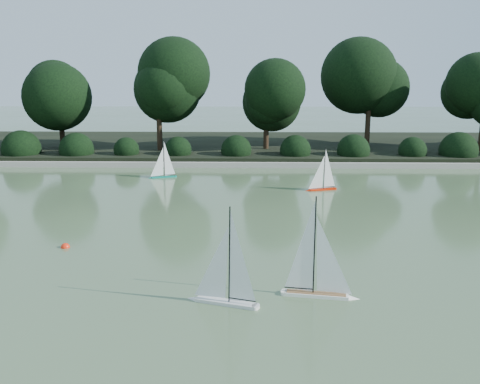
{
  "coord_description": "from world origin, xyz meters",
  "views": [
    {
      "loc": [
        0.45,
        -9.0,
        3.25
      ],
      "look_at": [
        0.21,
        2.13,
        0.7
      ],
      "focal_mm": 40.0,
      "sensor_mm": 36.0,
      "label": 1
    }
  ],
  "objects_px": {
    "sailboat_white_b": "(323,281)",
    "race_buoy": "(65,247)",
    "sailboat_white_a": "(220,287)",
    "sailboat_orange": "(320,183)",
    "sailboat_teal": "(161,171)"
  },
  "relations": [
    {
      "from": "sailboat_white_b",
      "to": "race_buoy",
      "type": "distance_m",
      "value": 5.01
    },
    {
      "from": "sailboat_orange",
      "to": "sailboat_teal",
      "type": "height_order",
      "value": "sailboat_orange"
    },
    {
      "from": "sailboat_orange",
      "to": "race_buoy",
      "type": "relative_size",
      "value": 7.71
    },
    {
      "from": "sailboat_white_a",
      "to": "race_buoy",
      "type": "relative_size",
      "value": 9.06
    },
    {
      "from": "sailboat_white_a",
      "to": "sailboat_teal",
      "type": "xyz_separation_m",
      "value": [
        -2.35,
        9.06,
        -0.04
      ]
    },
    {
      "from": "sailboat_white_a",
      "to": "sailboat_orange",
      "type": "bearing_deg",
      "value": 72.5
    },
    {
      "from": "sailboat_white_b",
      "to": "sailboat_orange",
      "type": "relative_size",
      "value": 1.24
    },
    {
      "from": "race_buoy",
      "to": "sailboat_orange",
      "type": "bearing_deg",
      "value": 42.93
    },
    {
      "from": "sailboat_orange",
      "to": "sailboat_teal",
      "type": "relative_size",
      "value": 1.03
    },
    {
      "from": "sailboat_teal",
      "to": "race_buoy",
      "type": "height_order",
      "value": "sailboat_teal"
    },
    {
      "from": "sailboat_white_b",
      "to": "race_buoy",
      "type": "bearing_deg",
      "value": 154.86
    },
    {
      "from": "sailboat_white_b",
      "to": "sailboat_white_a",
      "type": "bearing_deg",
      "value": -170.13
    },
    {
      "from": "sailboat_white_a",
      "to": "sailboat_white_b",
      "type": "xyz_separation_m",
      "value": [
        1.48,
        0.26,
        0.01
      ]
    },
    {
      "from": "sailboat_white_a",
      "to": "race_buoy",
      "type": "height_order",
      "value": "sailboat_white_a"
    },
    {
      "from": "sailboat_white_a",
      "to": "sailboat_white_b",
      "type": "height_order",
      "value": "sailboat_white_b"
    }
  ]
}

